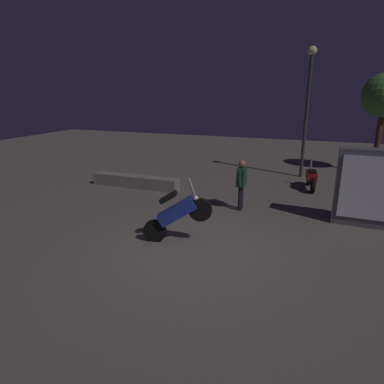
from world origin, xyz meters
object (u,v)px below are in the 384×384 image
object	(u,v)px
person_rider_beside	(241,181)
streetlamp_near	(308,97)
motorcycle_red_parked_left	(311,177)
motorcycle_blue_foreground	(177,214)
kiosk_billboard	(367,188)

from	to	relation	value
person_rider_beside	streetlamp_near	xyz separation A→B (m)	(1.47, 5.09, 2.38)
motorcycle_red_parked_left	streetlamp_near	distance (m)	3.44
motorcycle_red_parked_left	streetlamp_near	world-z (taller)	streetlamp_near
person_rider_beside	motorcycle_red_parked_left	bearing A→B (deg)	-118.62
motorcycle_red_parked_left	streetlamp_near	xyz separation A→B (m)	(-0.46, 1.86, 2.86)
person_rider_beside	motorcycle_blue_foreground	bearing A→B (deg)	75.12
motorcycle_red_parked_left	person_rider_beside	distance (m)	3.80
motorcycle_blue_foreground	person_rider_beside	bearing A→B (deg)	58.10
motorcycle_red_parked_left	person_rider_beside	size ratio (longest dim) A/B	1.06
person_rider_beside	kiosk_billboard	distance (m)	3.42
motorcycle_red_parked_left	kiosk_billboard	distance (m)	3.62
kiosk_billboard	motorcycle_red_parked_left	bearing A→B (deg)	-63.47
streetlamp_near	kiosk_billboard	size ratio (longest dim) A/B	2.49
motorcycle_red_parked_left	kiosk_billboard	xyz separation A→B (m)	(1.48, -3.25, 0.61)
motorcycle_blue_foreground	streetlamp_near	bearing A→B (deg)	58.78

